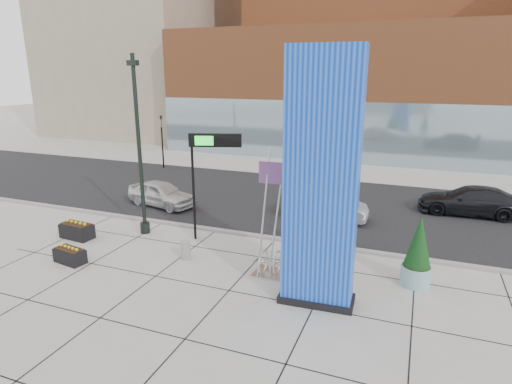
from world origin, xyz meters
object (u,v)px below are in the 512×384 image
(lamp_post, at_px, (140,164))
(public_art_sculpture, at_px, (283,244))
(car_white_west, at_px, (161,194))
(car_silver_mid, at_px, (326,206))
(overhead_street_sign, at_px, (209,151))
(concrete_bollard, at_px, (185,250))
(blue_pylon, at_px, (321,188))

(lamp_post, bearing_deg, public_art_sculpture, -14.32)
(car_white_west, relative_size, car_silver_mid, 0.98)
(overhead_street_sign, bearing_deg, car_white_west, 125.56)
(concrete_bollard, distance_m, car_white_west, 7.54)
(blue_pylon, xyz_separation_m, lamp_post, (-9.00, 3.24, -0.60))
(lamp_post, relative_size, public_art_sculpture, 1.66)
(concrete_bollard, bearing_deg, car_white_west, 130.40)
(overhead_street_sign, bearing_deg, car_silver_mid, 31.56)
(blue_pylon, distance_m, overhead_street_sign, 6.56)
(lamp_post, xyz_separation_m, car_silver_mid, (7.49, 4.99, -2.61))
(public_art_sculpture, bearing_deg, car_white_west, 148.82)
(overhead_street_sign, bearing_deg, public_art_sculpture, -45.28)
(lamp_post, relative_size, concrete_bollard, 10.47)
(concrete_bollard, height_order, car_white_west, car_white_west)
(lamp_post, distance_m, overhead_street_sign, 3.50)
(overhead_street_sign, relative_size, car_white_west, 1.16)
(concrete_bollard, xyz_separation_m, car_white_west, (-4.88, 5.74, 0.32))
(lamp_post, bearing_deg, car_silver_mid, 33.64)
(concrete_bollard, height_order, car_silver_mid, car_silver_mid)
(car_silver_mid, bearing_deg, public_art_sculpture, -179.48)
(public_art_sculpture, relative_size, car_white_west, 1.18)
(public_art_sculpture, height_order, concrete_bollard, public_art_sculpture)
(lamp_post, bearing_deg, car_white_west, 112.65)
(blue_pylon, relative_size, overhead_street_sign, 1.69)
(car_silver_mid, bearing_deg, overhead_street_sign, 140.86)
(car_white_west, bearing_deg, blue_pylon, -111.75)
(overhead_street_sign, xyz_separation_m, car_silver_mid, (4.10, 4.81, -3.42))
(lamp_post, bearing_deg, overhead_street_sign, 2.91)
(lamp_post, height_order, overhead_street_sign, lamp_post)
(blue_pylon, xyz_separation_m, concrete_bollard, (-5.73, 1.37, -3.53))
(public_art_sculpture, distance_m, overhead_street_sign, 5.33)
(public_art_sculpture, relative_size, car_silver_mid, 1.15)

